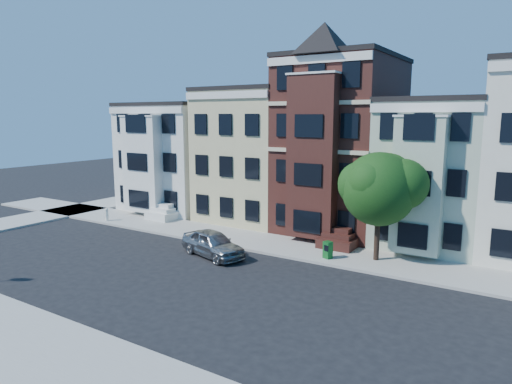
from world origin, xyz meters
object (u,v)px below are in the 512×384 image
Objects in this scene: street_tree at (379,194)px; newspaper_box at (328,250)px; parked_car at (213,243)px; fire_hydrant at (107,216)px.

street_tree is 4.26m from newspaper_box.
street_tree reaches higher than parked_car.
newspaper_box reaches higher than fire_hydrant.
fire_hydrant is at bearing -175.69° from street_tree.
newspaper_box is (-2.43, -1.23, -3.28)m from street_tree.
street_tree is 1.66× the size of parked_car.
fire_hydrant is at bearing -157.55° from newspaper_box.
street_tree reaches higher than newspaper_box.
newspaper_box is at bearing 1.06° from fire_hydrant.
parked_car is 4.63× the size of newspaper_box.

